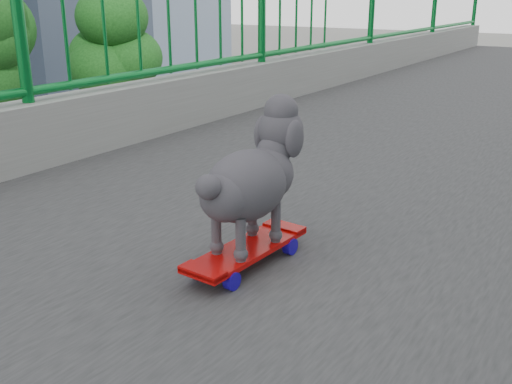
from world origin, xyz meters
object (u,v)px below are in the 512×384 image
object	(u,v)px
car_5	(291,275)
poodle	(252,177)
car_3	(1,225)
skateboard	(247,252)
car_0	(210,333)
car_2	(126,221)

from	to	relation	value
car_5	poodle	bearing A→B (deg)	-61.23
car_3	skateboard	bearing A→B (deg)	149.69
skateboard	car_3	world-z (taller)	skateboard
poodle	car_3	bearing A→B (deg)	153.18
car_0	car_3	size ratio (longest dim) A/B	0.95
car_5	car_2	bearing A→B (deg)	176.07
skateboard	car_0	bearing A→B (deg)	132.10
car_2	car_3	bearing A→B (deg)	36.23
car_2	car_3	size ratio (longest dim) A/B	1.08
skateboard	car_2	distance (m)	18.09
car_0	car_2	xyz separation A→B (m)	(-6.40, 3.93, -0.05)
car_2	poodle	bearing A→B (deg)	137.36
poodle	skateboard	bearing A→B (deg)	-90.00
skateboard	car_0	distance (m)	11.54
skateboard	car_2	xyz separation A→B (m)	(-12.46, 11.50, -6.33)
car_3	car_5	distance (m)	9.79
skateboard	car_0	size ratio (longest dim) A/B	0.10
car_0	car_3	world-z (taller)	car_0
skateboard	car_5	world-z (taller)	skateboard
skateboard	car_0	world-z (taller)	skateboard
car_3	car_0	bearing A→B (deg)	170.60
skateboard	car_0	xyz separation A→B (m)	(-6.06, 7.56, -6.27)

